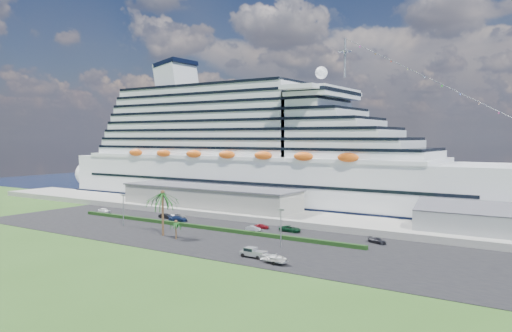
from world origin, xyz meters
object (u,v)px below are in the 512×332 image
Objects in this scene: cruise_ship at (260,157)px; parked_car_3 at (178,219)px; boat_trailer at (274,257)px; pickup_truck at (253,252)px.

cruise_ship is 45.88m from parked_car_3.
boat_trailer is at bearing -55.23° from cruise_ship.
pickup_truck reaches higher than parked_car_3.
parked_car_3 is 0.96× the size of pickup_truck.
parked_car_3 is 52.79m from boat_trailer.
cruise_ship is 79.67m from pickup_truck.
parked_car_3 is at bearing 150.11° from pickup_truck.
boat_trailer is at bearing -134.72° from parked_car_3.
pickup_truck is (40.43, -23.24, 0.29)m from parked_car_3.
cruise_ship is at bearing 124.77° from boat_trailer.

